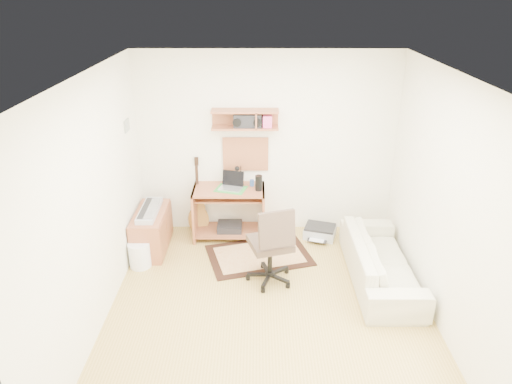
{
  "coord_description": "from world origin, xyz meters",
  "views": [
    {
      "loc": [
        -0.14,
        -4.28,
        3.38
      ],
      "look_at": [
        -0.15,
        1.05,
        1.0
      ],
      "focal_mm": 33.07,
      "sensor_mm": 36.0,
      "label": 1
    }
  ],
  "objects_px": {
    "cabinet": "(152,231)",
    "sofa": "(382,254)",
    "task_chair": "(270,243)",
    "printer": "(320,231)",
    "desk": "(229,213)"
  },
  "relations": [
    {
      "from": "cabinet",
      "to": "sofa",
      "type": "relative_size",
      "value": 0.5
    },
    {
      "from": "cabinet",
      "to": "printer",
      "type": "xyz_separation_m",
      "value": [
        2.35,
        0.32,
        -0.19
      ]
    },
    {
      "from": "cabinet",
      "to": "desk",
      "type": "bearing_deg",
      "value": 18.3
    },
    {
      "from": "task_chair",
      "to": "printer",
      "type": "distance_m",
      "value": 1.4
    },
    {
      "from": "desk",
      "to": "task_chair",
      "type": "bearing_deg",
      "value": -63.62
    },
    {
      "from": "desk",
      "to": "printer",
      "type": "relative_size",
      "value": 2.3
    },
    {
      "from": "printer",
      "to": "sofa",
      "type": "height_order",
      "value": "sofa"
    },
    {
      "from": "cabinet",
      "to": "sofa",
      "type": "bearing_deg",
      "value": -14.05
    },
    {
      "from": "desk",
      "to": "sofa",
      "type": "distance_m",
      "value": 2.2
    },
    {
      "from": "printer",
      "to": "sofa",
      "type": "distance_m",
      "value": 1.25
    },
    {
      "from": "task_chair",
      "to": "cabinet",
      "type": "height_order",
      "value": "task_chair"
    },
    {
      "from": "desk",
      "to": "printer",
      "type": "bearing_deg",
      "value": -1.02
    },
    {
      "from": "desk",
      "to": "printer",
      "type": "distance_m",
      "value": 1.34
    },
    {
      "from": "desk",
      "to": "cabinet",
      "type": "relative_size",
      "value": 1.11
    },
    {
      "from": "sofa",
      "to": "printer",
      "type": "bearing_deg",
      "value": 29.7
    }
  ]
}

